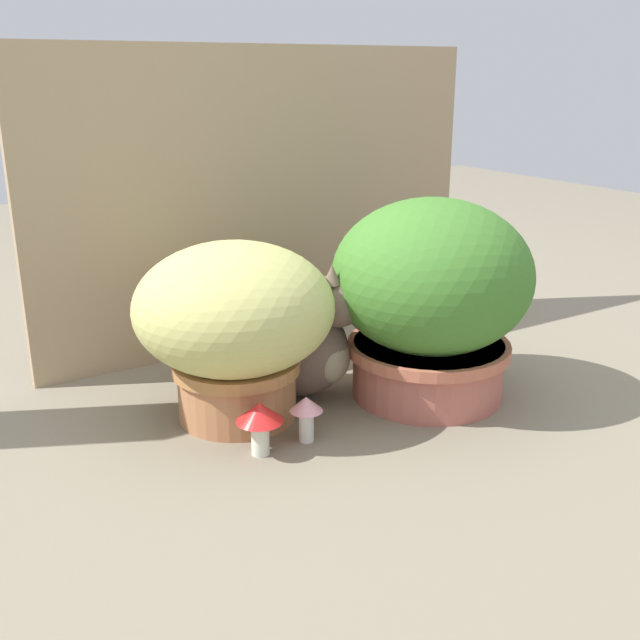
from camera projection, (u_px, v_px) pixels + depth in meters
name	position (u px, v px, depth m)	size (l,w,h in m)	color
ground_plane	(335.00, 419.00, 1.51)	(6.00, 6.00, 0.00)	#7A705D
cardboard_backdrop	(264.00, 201.00, 1.83)	(1.17, 0.03, 0.72)	tan
grass_planter	(235.00, 321.00, 1.46)	(0.39, 0.39, 0.36)	#B07148
leafy_planter	(430.00, 295.00, 1.55)	(0.41, 0.41, 0.42)	#B46152
cat	(298.00, 341.00, 1.58)	(0.28, 0.38, 0.32)	brown
mushroom_ornament_pink	(306.00, 411.00, 1.40)	(0.06, 0.06, 0.09)	silver
mushroom_ornament_red	(260.00, 417.00, 1.35)	(0.09, 0.09, 0.10)	silver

